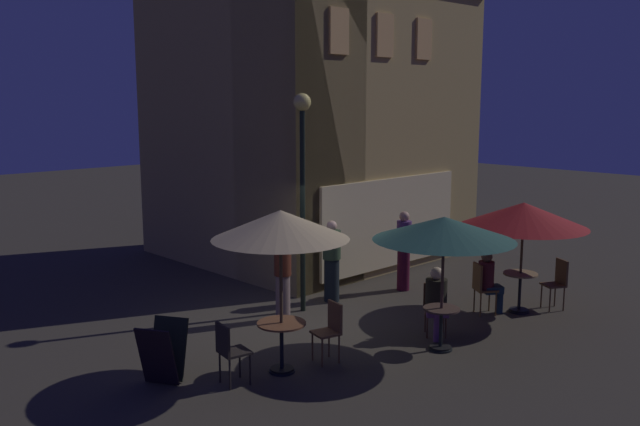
# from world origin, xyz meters

# --- Properties ---
(ground_plane) EXTENTS (60.00, 60.00, 0.00)m
(ground_plane) POSITION_xyz_m (0.00, 0.00, 0.00)
(ground_plane) COLOR #39332A
(cafe_building) EXTENTS (6.62, 6.41, 7.75)m
(cafe_building) POSITION_xyz_m (3.57, 3.52, 3.87)
(cafe_building) COLOR tan
(cafe_building) RESTS_ON ground
(street_lamp_near_corner) EXTENTS (0.33, 0.33, 4.24)m
(street_lamp_near_corner) POSITION_xyz_m (0.90, 0.77, 2.99)
(street_lamp_near_corner) COLOR black
(street_lamp_near_corner) RESTS_ON ground
(menu_sandwich_board) EXTENTS (0.84, 0.80, 0.91)m
(menu_sandwich_board) POSITION_xyz_m (-2.92, -0.36, 0.47)
(menu_sandwich_board) COLOR black
(menu_sandwich_board) RESTS_ON ground
(cafe_table_0) EXTENTS (0.75, 0.75, 0.79)m
(cafe_table_0) POSITION_xyz_m (-1.40, -1.25, 0.58)
(cafe_table_0) COLOR black
(cafe_table_0) RESTS_ON ground
(cafe_table_1) EXTENTS (0.66, 0.66, 0.79)m
(cafe_table_1) POSITION_xyz_m (3.90, -2.24, 0.54)
(cafe_table_1) COLOR black
(cafe_table_1) RESTS_ON ground
(cafe_table_2) EXTENTS (0.61, 0.61, 0.72)m
(cafe_table_2) POSITION_xyz_m (1.12, -2.39, 0.48)
(cafe_table_2) COLOR black
(cafe_table_2) RESTS_ON ground
(patio_umbrella_0) EXTENTS (2.07, 2.07, 2.52)m
(patio_umbrella_0) POSITION_xyz_m (-1.40, -1.25, 2.29)
(patio_umbrella_0) COLOR black
(patio_umbrella_0) RESTS_ON ground
(patio_umbrella_1) EXTENTS (2.44, 2.44, 2.18)m
(patio_umbrella_1) POSITION_xyz_m (3.90, -2.24, 1.93)
(patio_umbrella_1) COLOR black
(patio_umbrella_1) RESTS_ON ground
(patio_umbrella_2) EXTENTS (2.33, 2.33, 2.26)m
(patio_umbrella_2) POSITION_xyz_m (1.12, -2.39, 2.05)
(patio_umbrella_2) COLOR black
(patio_umbrella_2) RESTS_ON ground
(cafe_chair_0) EXTENTS (0.47, 0.47, 0.96)m
(cafe_chair_0) POSITION_xyz_m (-0.55, -1.46, 0.58)
(cafe_chair_0) COLOR brown
(cafe_chair_0) RESTS_ON ground
(cafe_chair_1) EXTENTS (0.47, 0.47, 0.94)m
(cafe_chair_1) POSITION_xyz_m (-2.27, -1.10, 0.57)
(cafe_chair_1) COLOR black
(cafe_chair_1) RESTS_ON ground
(cafe_chair_2) EXTENTS (0.53, 0.53, 1.00)m
(cafe_chair_2) POSITION_xyz_m (4.61, -2.65, 0.60)
(cafe_chair_2) COLOR #513824
(cafe_chair_2) RESTS_ON ground
(cafe_chair_3) EXTENTS (0.54, 0.54, 1.01)m
(cafe_chair_3) POSITION_xyz_m (3.24, -1.79, 0.60)
(cafe_chair_3) COLOR brown
(cafe_chair_3) RESTS_ON ground
(cafe_chair_4) EXTENTS (0.57, 0.57, 0.91)m
(cafe_chair_4) POSITION_xyz_m (1.69, -1.85, 0.55)
(cafe_chair_4) COLOR #513121
(cafe_chair_4) RESTS_ON ground
(patron_seated_0) EXTENTS (0.50, 0.46, 1.25)m
(patron_seated_0) POSITION_xyz_m (3.36, -1.87, 0.71)
(patron_seated_0) COLOR #1C3142
(patron_seated_0) RESTS_ON ground
(patron_seated_1) EXTENTS (0.55, 0.55, 1.24)m
(patron_seated_1) POSITION_xyz_m (1.59, -1.94, 0.71)
(patron_seated_1) COLOR #64366A
(patron_seated_1) RESTS_ON ground
(patron_standing_2) EXTENTS (0.32, 0.32, 1.74)m
(patron_standing_2) POSITION_xyz_m (3.47, 0.33, 0.89)
(patron_standing_2) COLOR #461023
(patron_standing_2) RESTS_ON ground
(patron_standing_3) EXTENTS (0.33, 0.33, 1.63)m
(patron_standing_3) POSITION_xyz_m (0.26, 0.63, 0.82)
(patron_standing_3) COLOR #7B625B
(patron_standing_3) RESTS_ON ground
(patron_standing_4) EXTENTS (0.37, 0.37, 1.69)m
(patron_standing_4) POSITION_xyz_m (1.76, 0.83, 0.85)
(patron_standing_4) COLOR black
(patron_standing_4) RESTS_ON ground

